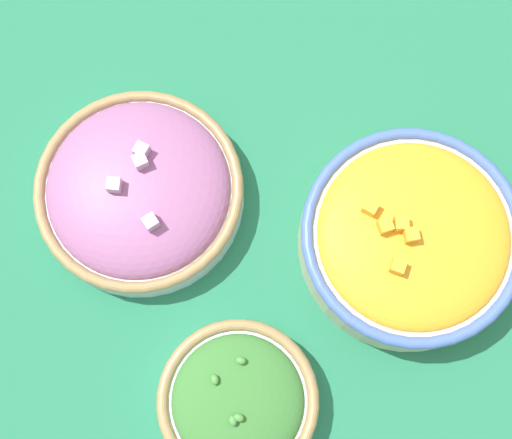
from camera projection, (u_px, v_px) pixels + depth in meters
name	position (u px, v px, depth m)	size (l,w,h in m)	color
ground_plane	(256.00, 226.00, 0.77)	(3.00, 3.00, 0.00)	#23704C
bowl_squash	(411.00, 238.00, 0.73)	(0.23, 0.23, 0.08)	beige
bowl_red_onion	(139.00, 191.00, 0.75)	(0.22, 0.22, 0.08)	#B2C1CC
bowl_broccoli	(238.00, 401.00, 0.70)	(0.16, 0.16, 0.06)	silver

